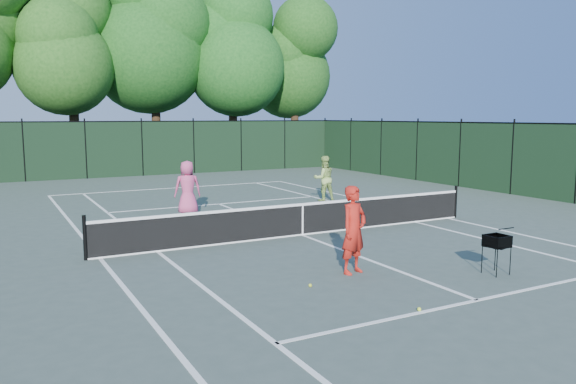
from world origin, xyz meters
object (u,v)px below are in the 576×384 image
ball_hopper (497,241)px  player_pink (188,188)px  player_green (324,178)px  coach (354,230)px  loose_ball_near_cart (419,309)px  loose_ball_midcourt (310,285)px

ball_hopper → player_pink: bearing=93.5°
player_pink → player_green: bearing=-165.2°
player_pink → player_green: player_pink is taller
ball_hopper → coach: bearing=135.0°
player_pink → ball_hopper: 10.70m
player_pink → loose_ball_near_cart: 11.18m
ball_hopper → loose_ball_near_cart: ball_hopper is taller
loose_ball_near_cart → loose_ball_midcourt: (-0.95, 2.06, 0.00)m
coach → player_green: bearing=44.9°
coach → loose_ball_midcourt: bearing=-178.6°
loose_ball_midcourt → ball_hopper: bearing=-15.2°
player_green → ball_hopper: player_green is taller
coach → ball_hopper: (2.61, -1.50, -0.24)m
coach → loose_ball_midcourt: coach is taller
player_green → loose_ball_midcourt: size_ratio=26.10×
loose_ball_midcourt → loose_ball_near_cart: bearing=-65.2°
loose_ball_midcourt → player_green: bearing=56.7°
coach → loose_ball_near_cart: bearing=-115.0°
player_green → loose_ball_midcourt: 11.38m
player_green → loose_ball_near_cart: size_ratio=26.10×
ball_hopper → loose_ball_near_cart: size_ratio=12.34×
coach → player_pink: size_ratio=1.02×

